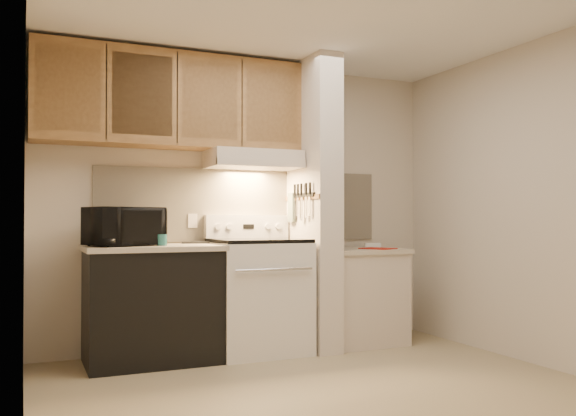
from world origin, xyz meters
TOP-DOWN VIEW (x-y plane):
  - floor at (0.00, 0.00)m, footprint 3.60×3.60m
  - ceiling at (0.00, 0.00)m, footprint 3.60×3.60m
  - wall_back at (0.00, 1.50)m, footprint 3.60×2.50m
  - wall_left at (-1.80, 0.00)m, footprint 0.02×3.00m
  - wall_right at (1.80, 0.00)m, footprint 0.02×3.00m
  - backsplash at (0.00, 1.49)m, footprint 2.60×0.02m
  - range_body at (0.00, 1.16)m, footprint 0.76×0.65m
  - oven_window at (0.00, 0.84)m, footprint 0.50×0.01m
  - oven_handle at (0.00, 0.80)m, footprint 0.65×0.02m
  - cooktop at (0.00, 1.16)m, footprint 0.74×0.64m
  - range_backguard at (0.00, 1.44)m, footprint 0.76×0.08m
  - range_display at (0.00, 1.40)m, footprint 0.10×0.01m
  - range_knob_left_outer at (-0.28, 1.40)m, footprint 0.05×0.02m
  - range_knob_left_inner at (-0.18, 1.40)m, footprint 0.05×0.02m
  - range_knob_right_inner at (0.18, 1.40)m, footprint 0.05×0.02m
  - range_knob_right_outer at (0.28, 1.40)m, footprint 0.05×0.02m
  - dishwasher_front at (-0.88, 1.17)m, footprint 1.00×0.63m
  - left_countertop at (-0.88, 1.17)m, footprint 1.04×0.67m
  - spoon_rest at (-0.48, 1.36)m, footprint 0.25×0.13m
  - teal_jar at (-0.83, 1.06)m, footprint 0.10×0.10m
  - outlet at (-0.48, 1.48)m, footprint 0.08×0.01m
  - microwave at (-1.10, 1.15)m, footprint 0.63×0.53m
  - partition_pillar at (0.51, 1.15)m, footprint 0.22×0.70m
  - pillar_trim at (0.39, 1.15)m, footprint 0.01×0.70m
  - knife_strip at (0.39, 1.10)m, footprint 0.02×0.42m
  - knife_blade_a at (0.38, 0.95)m, footprint 0.01×0.03m
  - knife_handle_a at (0.38, 0.94)m, footprint 0.02×0.02m
  - knife_blade_b at (0.38, 1.02)m, footprint 0.01×0.04m
  - knife_handle_b at (0.38, 1.02)m, footprint 0.02×0.02m
  - knife_blade_c at (0.38, 1.10)m, footprint 0.01×0.04m
  - knife_handle_c at (0.38, 1.11)m, footprint 0.02×0.02m
  - knife_blade_d at (0.38, 1.19)m, footprint 0.01×0.04m
  - knife_handle_d at (0.38, 1.18)m, footprint 0.02×0.02m
  - knife_blade_e at (0.38, 1.26)m, footprint 0.01×0.04m
  - knife_handle_e at (0.38, 1.25)m, footprint 0.02×0.02m
  - oven_mitt at (0.38, 1.32)m, footprint 0.03×0.11m
  - right_cab_base at (0.97, 1.15)m, footprint 0.70×0.60m
  - right_countertop at (0.97, 1.15)m, footprint 0.74×0.64m
  - red_folder at (1.07, 1.00)m, footprint 0.30×0.34m
  - white_box at (1.19, 1.28)m, footprint 0.17×0.15m
  - range_hood at (0.00, 1.28)m, footprint 0.78×0.44m
  - hood_lip at (0.00, 1.07)m, footprint 0.78×0.04m
  - upper_cabinets at (-0.69, 1.32)m, footprint 2.18×0.33m
  - cab_door_a at (-1.51, 1.17)m, footprint 0.46×0.01m
  - cab_gap_a at (-1.23, 1.16)m, footprint 0.01×0.01m
  - cab_door_b at (-0.96, 1.17)m, footprint 0.46×0.01m
  - cab_gap_b at (-0.69, 1.16)m, footprint 0.01×0.01m
  - cab_door_c at (-0.42, 1.17)m, footprint 0.46×0.01m
  - cab_gap_c at (-0.14, 1.16)m, footprint 0.01×0.01m
  - cab_door_d at (0.13, 1.17)m, footprint 0.46×0.01m

SIDE VIEW (x-z plane):
  - floor at x=0.00m, z-range 0.00..0.00m
  - right_cab_base at x=0.97m, z-range 0.00..0.81m
  - dishwasher_front at x=-0.88m, z-range 0.00..0.87m
  - range_body at x=0.00m, z-range 0.00..0.92m
  - oven_window at x=0.00m, z-range 0.35..0.65m
  - oven_handle at x=0.00m, z-range 0.71..0.73m
  - right_countertop at x=0.97m, z-range 0.81..0.85m
  - red_folder at x=1.07m, z-range 0.85..0.86m
  - white_box at x=1.19m, z-range 0.85..0.89m
  - left_countertop at x=-0.88m, z-range 0.87..0.91m
  - spoon_rest at x=-0.48m, z-range 0.91..0.93m
  - cooktop at x=0.00m, z-range 0.92..0.95m
  - teal_jar at x=-0.83m, z-range 0.91..1.00m
  - range_backguard at x=0.00m, z-range 0.95..1.15m
  - range_display at x=0.00m, z-range 1.03..1.07m
  - range_knob_left_outer at x=-0.28m, z-range 1.03..1.07m
  - range_knob_left_inner at x=-0.18m, z-range 1.03..1.07m
  - range_knob_right_inner at x=0.18m, z-range 1.03..1.07m
  - range_knob_right_outer at x=0.28m, z-range 1.03..1.07m
  - microwave at x=-1.10m, z-range 0.91..1.21m
  - outlet at x=-0.48m, z-range 1.04..1.16m
  - knife_blade_c at x=0.38m, z-range 1.10..1.30m
  - knife_blade_b at x=0.38m, z-range 1.12..1.30m
  - knife_blade_e at x=0.38m, z-range 1.12..1.30m
  - oven_mitt at x=0.38m, z-range 1.09..1.35m
  - knife_blade_a at x=0.38m, z-range 1.14..1.30m
  - knife_blade_d at x=0.38m, z-range 1.14..1.30m
  - backsplash at x=0.00m, z-range 0.92..1.55m
  - wall_back at x=0.00m, z-range 1.24..1.26m
  - wall_left at x=-1.80m, z-range 0.00..2.50m
  - wall_right at x=1.80m, z-range 0.00..2.50m
  - partition_pillar at x=0.51m, z-range 0.00..2.50m
  - pillar_trim at x=0.39m, z-range 1.28..1.32m
  - knife_strip at x=0.39m, z-range 1.30..1.34m
  - knife_handle_a at x=0.38m, z-range 1.32..1.42m
  - knife_handle_b at x=0.38m, z-range 1.32..1.42m
  - knife_handle_c at x=0.38m, z-range 1.32..1.42m
  - knife_handle_d at x=0.38m, z-range 1.32..1.42m
  - knife_handle_e at x=0.38m, z-range 1.32..1.42m
  - hood_lip at x=0.00m, z-range 1.55..1.61m
  - range_hood at x=0.00m, z-range 1.55..1.70m
  - upper_cabinets at x=-0.69m, z-range 1.70..2.47m
  - cab_door_a at x=-1.51m, z-range 1.77..2.40m
  - cab_gap_a at x=-1.23m, z-range 1.72..2.45m
  - cab_door_b at x=-0.96m, z-range 1.77..2.40m
  - cab_gap_b at x=-0.69m, z-range 1.72..2.45m
  - cab_door_c at x=-0.42m, z-range 1.77..2.40m
  - cab_gap_c at x=-0.14m, z-range 1.72..2.45m
  - cab_door_d at x=0.13m, z-range 1.77..2.40m
  - ceiling at x=0.00m, z-range 2.50..2.50m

